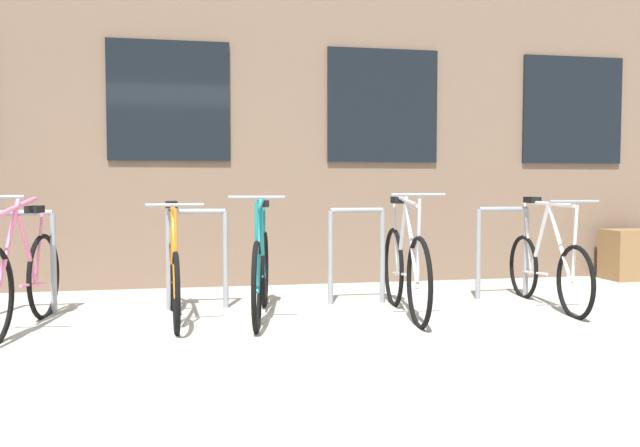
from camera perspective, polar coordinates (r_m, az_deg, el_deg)
ground_plane at (r=4.42m, az=-13.69°, el=-11.66°), size 42.00×42.00×0.00m
storefront_building at (r=11.04m, az=-12.32°, el=15.02°), size 28.00×6.71×6.78m
bike_rack at (r=6.20m, az=-10.43°, el=-2.19°), size 6.56×0.05×0.92m
bicycle_teal at (r=5.77m, az=-5.06°, el=-4.07°), size 0.47×1.80×1.07m
bicycle_silver at (r=5.88m, az=7.28°, el=-3.85°), size 0.44×1.73×1.09m
bicycle_white at (r=6.59m, az=18.81°, el=-3.52°), size 0.44×1.72×1.04m
bicycle_pink at (r=5.71m, az=-24.19°, el=-4.40°), size 0.44×1.78×1.08m
bicycle_orange at (r=5.77m, az=-12.38°, el=-4.40°), size 0.44×1.69×1.01m
planter_box at (r=8.88m, az=25.25°, el=-2.40°), size 0.70×0.44×0.60m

